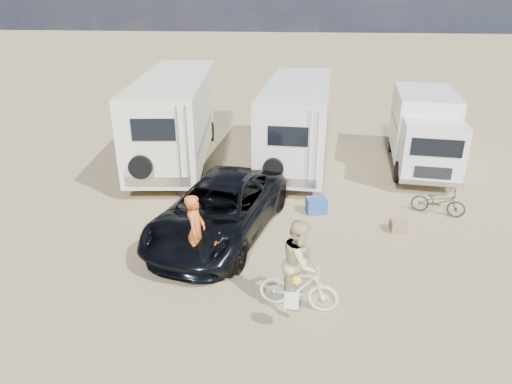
# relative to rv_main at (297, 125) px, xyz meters

# --- Properties ---
(ground) EXTENTS (140.00, 140.00, 0.00)m
(ground) POSITION_rel_rv_main_xyz_m (0.43, -6.92, -1.56)
(ground) COLOR #9E875E
(ground) RESTS_ON ground
(rv_main) EXTENTS (2.72, 7.15, 3.12)m
(rv_main) POSITION_rel_rv_main_xyz_m (0.00, 0.00, 0.00)
(rv_main) COLOR silver
(rv_main) RESTS_ON ground
(rv_left) EXTENTS (3.26, 8.45, 3.28)m
(rv_left) POSITION_rel_rv_main_xyz_m (-4.67, 0.05, 0.08)
(rv_left) COLOR beige
(rv_left) RESTS_ON ground
(box_truck) EXTENTS (2.70, 5.77, 2.74)m
(box_truck) POSITION_rel_rv_main_xyz_m (4.73, 0.05, -0.19)
(box_truck) COLOR silver
(box_truck) RESTS_ON ground
(dark_suv) EXTENTS (3.69, 5.88, 1.51)m
(dark_suv) POSITION_rel_rv_main_xyz_m (-1.97, -5.92, -0.80)
(dark_suv) COLOR black
(dark_suv) RESTS_ON ground
(bike_man) EXTENTS (1.93, 0.70, 1.01)m
(bike_man) POSITION_rel_rv_main_xyz_m (-2.17, -7.80, -1.05)
(bike_man) COLOR #CF3900
(bike_man) RESTS_ON ground
(bike_woman) EXTENTS (1.74, 0.73, 1.02)m
(bike_woman) POSITION_rel_rv_main_xyz_m (0.23, -8.89, -1.05)
(bike_woman) COLOR silver
(bike_woman) RESTS_ON ground
(rider_man) EXTENTS (0.45, 0.68, 1.84)m
(rider_man) POSITION_rel_rv_main_xyz_m (-2.17, -7.80, -0.64)
(rider_man) COLOR #CB5A1F
(rider_man) RESTS_ON ground
(rider_woman) EXTENTS (0.85, 1.02, 1.89)m
(rider_woman) POSITION_rel_rv_main_xyz_m (0.23, -8.89, -0.61)
(rider_woman) COLOR #CCC085
(rider_woman) RESTS_ON ground
(bike_parked) EXTENTS (1.64, 1.01, 0.81)m
(bike_parked) POSITION_rel_rv_main_xyz_m (4.34, -4.01, -1.15)
(bike_parked) COLOR #252725
(bike_parked) RESTS_ON ground
(cooler) EXTENTS (0.68, 0.56, 0.48)m
(cooler) POSITION_rel_rv_main_xyz_m (0.71, -4.28, -1.32)
(cooler) COLOR #27468A
(cooler) RESTS_ON ground
(crate) EXTENTS (0.42, 0.42, 0.32)m
(crate) POSITION_rel_rv_main_xyz_m (2.97, -5.21, -1.40)
(crate) COLOR #84614A
(crate) RESTS_ON ground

